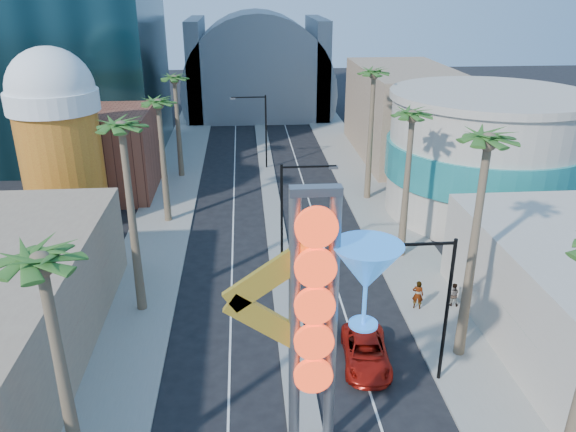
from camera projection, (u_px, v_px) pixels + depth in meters
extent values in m
cube|color=gray|center=(169.00, 200.00, 52.36)|extent=(5.00, 100.00, 0.15)
cube|color=gray|center=(370.00, 194.00, 53.76)|extent=(5.00, 100.00, 0.15)
cube|color=gray|center=(269.00, 186.00, 55.82)|extent=(1.60, 84.00, 0.15)
cube|color=brown|center=(100.00, 152.00, 53.12)|extent=(10.00, 10.00, 8.00)
cube|color=#92745E|center=(404.00, 113.00, 64.29)|extent=(10.00, 20.00, 10.00)
cylinder|color=#B74518|center=(63.00, 168.00, 45.30)|extent=(6.40, 6.40, 10.00)
cylinder|color=white|center=(53.00, 101.00, 43.22)|extent=(7.00, 7.00, 1.60)
sphere|color=white|center=(51.00, 90.00, 42.91)|extent=(6.60, 6.60, 6.60)
cylinder|color=#B6AB9A|center=(484.00, 158.00, 47.89)|extent=(16.00, 16.00, 10.00)
cylinder|color=teal|center=(484.00, 158.00, 47.89)|extent=(16.60, 16.60, 3.00)
cylinder|color=#B6AB9A|center=(492.00, 95.00, 45.84)|extent=(16.60, 16.60, 0.60)
cylinder|color=slate|center=(258.00, 87.00, 85.56)|extent=(22.00, 16.00, 22.00)
cube|color=slate|center=(197.00, 68.00, 83.74)|extent=(2.00, 16.00, 14.00)
cube|color=slate|center=(317.00, 66.00, 85.07)|extent=(2.00, 16.00, 14.00)
cylinder|color=slate|center=(294.00, 338.00, 21.10)|extent=(0.44, 0.44, 12.00)
cylinder|color=slate|center=(331.00, 337.00, 21.21)|extent=(0.44, 0.44, 12.00)
cube|color=slate|center=(316.00, 191.00, 18.88)|extent=(1.80, 0.50, 0.30)
cylinder|color=red|center=(316.00, 227.00, 19.02)|extent=(1.50, 0.25, 1.50)
cylinder|color=red|center=(316.00, 268.00, 19.62)|extent=(1.50, 0.25, 1.50)
cylinder|color=red|center=(315.00, 306.00, 20.22)|extent=(1.50, 0.25, 1.50)
cylinder|color=red|center=(314.00, 342.00, 20.82)|extent=(1.50, 0.25, 1.50)
cylinder|color=red|center=(313.00, 376.00, 21.41)|extent=(1.50, 0.25, 1.50)
cube|color=gold|center=(270.00, 276.00, 20.00)|extent=(3.47, 0.25, 2.80)
cube|color=gold|center=(270.00, 324.00, 20.77)|extent=(3.47, 0.25, 2.80)
cone|color=#297FE9|center=(367.00, 267.00, 20.18)|extent=(2.60, 2.60, 1.80)
cylinder|color=#297FE9|center=(364.00, 306.00, 20.79)|extent=(0.16, 0.16, 1.60)
cylinder|color=#297FE9|center=(363.00, 324.00, 21.10)|extent=(1.10, 1.10, 0.12)
cylinder|color=black|center=(282.00, 221.00, 37.75)|extent=(0.18, 0.18, 8.00)
cube|color=black|center=(309.00, 167.00, 36.42)|extent=(3.60, 0.12, 0.12)
cube|color=slate|center=(333.00, 167.00, 36.57)|extent=(0.60, 0.25, 0.18)
cylinder|color=black|center=(266.00, 133.00, 59.82)|extent=(0.18, 0.18, 8.00)
cube|color=black|center=(248.00, 97.00, 58.22)|extent=(3.60, 0.12, 0.12)
cube|color=slate|center=(233.00, 98.00, 58.14)|extent=(0.60, 0.25, 0.18)
cylinder|color=black|center=(447.00, 313.00, 27.25)|extent=(0.18, 0.18, 8.00)
cube|color=black|center=(421.00, 244.00, 25.66)|extent=(3.24, 0.12, 0.12)
cube|color=slate|center=(390.00, 247.00, 25.60)|extent=(0.60, 0.25, 0.18)
cylinder|color=brown|center=(66.00, 395.00, 20.06)|extent=(0.40, 0.40, 10.50)
sphere|color=#204E1A|center=(41.00, 264.00, 18.03)|extent=(2.40, 2.40, 2.40)
cylinder|color=brown|center=(133.00, 225.00, 32.73)|extent=(0.40, 0.40, 11.50)
sphere|color=#204E1A|center=(121.00, 129.00, 30.51)|extent=(2.40, 2.40, 2.40)
cylinder|color=brown|center=(164.00, 165.00, 45.90)|extent=(0.40, 0.40, 10.00)
sphere|color=#204E1A|center=(158.00, 104.00, 43.96)|extent=(2.40, 2.40, 2.40)
cylinder|color=brown|center=(178.00, 130.00, 56.93)|extent=(0.40, 0.40, 10.00)
sphere|color=#204E1A|center=(174.00, 80.00, 55.00)|extent=(2.40, 2.40, 2.40)
cylinder|color=brown|center=(472.00, 257.00, 28.45)|extent=(0.40, 0.40, 12.00)
sphere|color=#204E1A|center=(488.00, 142.00, 26.13)|extent=(2.40, 2.40, 2.40)
cylinder|color=brown|center=(406.00, 190.00, 39.77)|extent=(0.40, 0.40, 10.50)
sphere|color=#204E1A|center=(412.00, 117.00, 37.74)|extent=(2.40, 2.40, 2.40)
cylinder|color=brown|center=(370.00, 139.00, 50.61)|extent=(0.40, 0.40, 11.50)
sphere|color=#204E1A|center=(374.00, 74.00, 48.39)|extent=(2.40, 2.40, 2.40)
imported|color=#A8150C|center=(366.00, 352.00, 29.79)|extent=(2.84, 5.31, 1.42)
imported|color=gray|center=(418.00, 295.00, 34.52)|extent=(0.81, 0.67, 1.89)
imported|color=gray|center=(453.00, 294.00, 34.90)|extent=(0.88, 0.77, 1.52)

